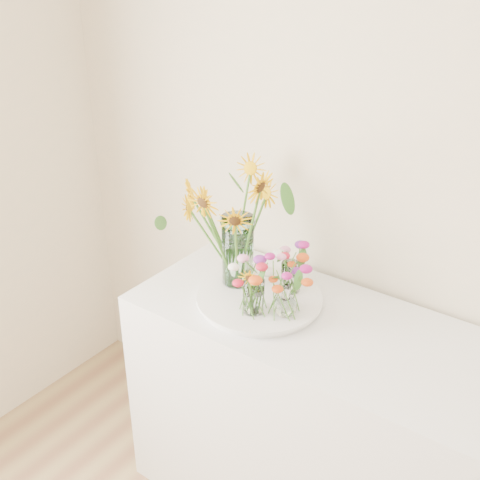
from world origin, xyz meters
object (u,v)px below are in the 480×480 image
at_px(small_vase_c, 290,277).
at_px(small_vase_b, 286,301).
at_px(tray, 259,300).
at_px(mason_jar, 238,251).
at_px(counter, 317,422).
at_px(small_vase_a, 254,297).

bearing_deg(small_vase_c, small_vase_b, -64.12).
relative_size(tray, mason_jar, 1.59).
distance_m(tray, small_vase_b, 0.16).
height_order(counter, tray, tray).
distance_m(mason_jar, small_vase_c, 0.22).
xyz_separation_m(tray, small_vase_c, (0.07, 0.10, 0.07)).
height_order(counter, mason_jar, mason_jar).
distance_m(counter, small_vase_a, 0.59).
height_order(counter, small_vase_a, small_vase_a).
relative_size(counter, small_vase_b, 11.99).
bearing_deg(small_vase_a, small_vase_c, 81.02).
relative_size(counter, small_vase_a, 10.96).
relative_size(counter, tray, 3.25).
xyz_separation_m(small_vase_a, small_vase_b, (0.10, 0.05, -0.01)).
relative_size(tray, small_vase_a, 3.37).
distance_m(small_vase_b, small_vase_c, 0.15).
relative_size(mason_jar, small_vase_c, 2.28).
bearing_deg(small_vase_b, small_vase_a, -152.48).
relative_size(small_vase_b, small_vase_c, 0.98).
bearing_deg(small_vase_c, small_vase_a, -98.98).
distance_m(tray, mason_jar, 0.20).
bearing_deg(small_vase_b, counter, 28.72).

